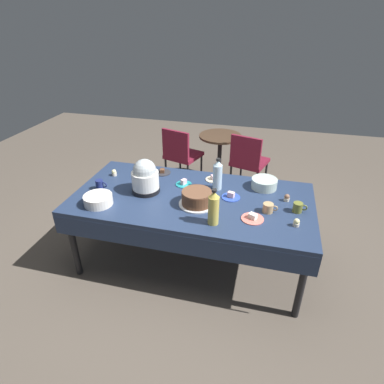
{
  "coord_description": "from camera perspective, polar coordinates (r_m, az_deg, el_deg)",
  "views": [
    {
      "loc": [
        0.64,
        -2.48,
        2.25
      ],
      "look_at": [
        0.0,
        0.0,
        0.8
      ],
      "focal_mm": 30.05,
      "sensor_mm": 36.0,
      "label": 1
    }
  ],
  "objects": [
    {
      "name": "ground",
      "position": [
        3.41,
        0.0,
        -11.76
      ],
      "size": [
        9.0,
        9.0,
        0.0
      ],
      "primitive_type": "plane",
      "color": "brown"
    },
    {
      "name": "potluck_table",
      "position": [
        3.0,
        0.0,
        -1.86
      ],
      "size": [
        2.2,
        1.1,
        0.75
      ],
      "color": "navy",
      "rests_on": "ground"
    },
    {
      "name": "frosted_layer_cake",
      "position": [
        2.82,
        0.85,
        -1.11
      ],
      "size": [
        0.32,
        0.32,
        0.13
      ],
      "color": "silver",
      "rests_on": "potluck_table"
    },
    {
      "name": "slow_cooker",
      "position": [
        3.02,
        -8.32,
        2.64
      ],
      "size": [
        0.26,
        0.26,
        0.33
      ],
      "color": "black",
      "rests_on": "potluck_table"
    },
    {
      "name": "glass_salad_bowl",
      "position": [
        3.18,
        12.7,
        1.5
      ],
      "size": [
        0.25,
        0.25,
        0.1
      ],
      "primitive_type": "cylinder",
      "color": "#B2C6BC",
      "rests_on": "potluck_table"
    },
    {
      "name": "ceramic_snack_bowl",
      "position": [
        2.96,
        -16.31,
        -1.34
      ],
      "size": [
        0.25,
        0.25,
        0.09
      ],
      "primitive_type": "cylinder",
      "color": "silver",
      "rests_on": "potluck_table"
    },
    {
      "name": "dessert_plate_charcoal",
      "position": [
        3.42,
        -5.28,
        3.55
      ],
      "size": [
        0.17,
        0.17,
        0.05
      ],
      "color": "#2D2D33",
      "rests_on": "potluck_table"
    },
    {
      "name": "dessert_plate_teal",
      "position": [
        3.17,
        -1.48,
        1.54
      ],
      "size": [
        0.16,
        0.16,
        0.06
      ],
      "color": "teal",
      "rests_on": "potluck_table"
    },
    {
      "name": "dessert_plate_cream",
      "position": [
        3.27,
        3.78,
        2.36
      ],
      "size": [
        0.15,
        0.15,
        0.05
      ],
      "color": "beige",
      "rests_on": "potluck_table"
    },
    {
      "name": "dessert_plate_coral",
      "position": [
        2.7,
        10.7,
        -4.53
      ],
      "size": [
        0.19,
        0.19,
        0.05
      ],
      "color": "#E07266",
      "rests_on": "potluck_table"
    },
    {
      "name": "dessert_plate_cobalt",
      "position": [
        2.97,
        6.92,
        -0.76
      ],
      "size": [
        0.17,
        0.17,
        0.06
      ],
      "color": "#2D4CB2",
      "rests_on": "potluck_table"
    },
    {
      "name": "cupcake_lemon",
      "position": [
        3.44,
        -13.67,
        3.34
      ],
      "size": [
        0.05,
        0.05,
        0.07
      ],
      "color": "beige",
      "rests_on": "potluck_table"
    },
    {
      "name": "cupcake_cocoa",
      "position": [
        2.7,
        18.05,
        -5.19
      ],
      "size": [
        0.05,
        0.05,
        0.07
      ],
      "color": "beige",
      "rests_on": "potluck_table"
    },
    {
      "name": "cupcake_vanilla",
      "position": [
        3.02,
        16.48,
        -0.99
      ],
      "size": [
        0.05,
        0.05,
        0.07
      ],
      "color": "beige",
      "rests_on": "potluck_table"
    },
    {
      "name": "soda_bottle_ginger_ale",
      "position": [
        2.54,
        3.84,
        -2.83
      ],
      "size": [
        0.09,
        0.09,
        0.31
      ],
      "color": "gold",
      "rests_on": "potluck_table"
    },
    {
      "name": "soda_bottle_water",
      "position": [
        3.05,
        4.55,
        3.02
      ],
      "size": [
        0.09,
        0.09,
        0.32
      ],
      "color": "silver",
      "rests_on": "potluck_table"
    },
    {
      "name": "coffee_mug_tan",
      "position": [
        2.81,
        13.39,
        -2.76
      ],
      "size": [
        0.13,
        0.09,
        0.08
      ],
      "color": "tan",
      "rests_on": "potluck_table"
    },
    {
      "name": "coffee_mug_navy",
      "position": [
        3.2,
        -16.03,
        1.25
      ],
      "size": [
        0.11,
        0.07,
        0.1
      ],
      "color": "navy",
      "rests_on": "potluck_table"
    },
    {
      "name": "coffee_mug_olive",
      "position": [
        2.88,
        18.3,
        -2.61
      ],
      "size": [
        0.12,
        0.08,
        0.09
      ],
      "color": "olive",
      "rests_on": "potluck_table"
    },
    {
      "name": "paper_napkin_stack",
      "position": [
        3.34,
        -8.65,
        2.72
      ],
      "size": [
        0.17,
        0.17,
        0.02
      ],
      "primitive_type": "cube",
      "rotation": [
        0.0,
        0.0,
        0.27
      ],
      "color": "pink",
      "rests_on": "potluck_table"
    },
    {
      "name": "maroon_chair_left",
      "position": [
        4.59,
        -2.01,
        7.0
      ],
      "size": [
        0.55,
        0.55,
        0.85
      ],
      "color": "maroon",
      "rests_on": "ground"
    },
    {
      "name": "maroon_chair_right",
      "position": [
        4.44,
        9.92,
        5.72
      ],
      "size": [
        0.55,
        0.55,
        0.85
      ],
      "color": "maroon",
      "rests_on": "ground"
    },
    {
      "name": "round_cafe_table",
      "position": [
        4.68,
        4.95,
        7.45
      ],
      "size": [
        0.6,
        0.6,
        0.72
      ],
      "color": "#473323",
      "rests_on": "ground"
    }
  ]
}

